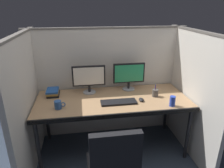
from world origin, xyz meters
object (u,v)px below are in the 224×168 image
Objects in this scene: pen_cup at (155,93)px; keyboard_main at (119,102)px; desk at (113,103)px; monitor_left at (89,77)px; monitor_right at (129,75)px; soda_can at (172,101)px; computer_mouse at (141,100)px; book_stack at (53,92)px; coffee_mug at (58,105)px.

keyboard_main is at bearing -166.98° from pen_cup.
keyboard_main is (0.05, -0.11, 0.06)m from desk.
monitor_left is (-0.28, 0.25, 0.27)m from desk.
monitor_right reaches higher than desk.
soda_can is at bearing -70.11° from pen_cup.
computer_mouse is at bearing -17.05° from desk.
book_stack is (-0.80, 0.35, 0.03)m from keyboard_main.
desk is 0.46m from monitor_left.
soda_can reaches higher than desk.
pen_cup is 0.30m from soda_can.
desk is 0.72m from soda_can.
computer_mouse is at bearing -17.52° from book_stack.
keyboard_main is (-0.22, -0.40, -0.20)m from monitor_right.
keyboard_main is at bearing -65.22° from desk.
computer_mouse is (0.62, -0.36, -0.20)m from monitor_left.
monitor_right is at bearing 46.63° from desk.
computer_mouse is 0.37m from soda_can.
book_stack is at bearing 156.17° from keyboard_main.
desk is at bearing 114.78° from keyboard_main.
desk is 15.57× the size of soda_can.
keyboard_main reaches higher than desk.
book_stack is at bearing 162.48° from computer_mouse.
monitor_left reaches higher than keyboard_main.
computer_mouse is at bearing -153.94° from pen_cup.
desk is 0.36m from computer_mouse.
keyboard_main is (0.33, -0.37, -0.20)m from monitor_left.
monitor_left is at bearing 46.97° from coffee_mug.
monitor_left is at bearing 163.18° from pen_cup.
pen_cup is at bearing -16.82° from monitor_left.
monitor_right is 3.41× the size of coffee_mug.
computer_mouse is 0.45× the size of book_stack.
desk is 4.42× the size of keyboard_main.
coffee_mug is (-0.99, -0.04, 0.03)m from computer_mouse.
soda_can reaches higher than keyboard_main.
desk is 4.42× the size of monitor_right.
monitor_left reaches higher than desk.
desk is 4.42× the size of monitor_left.
pen_cup is at bearing 13.02° from keyboard_main.
monitor_right is 3.52× the size of soda_can.
monitor_right is (0.27, 0.28, 0.27)m from desk.
keyboard_main is at bearing -118.34° from monitor_right.
soda_can is at bearing -5.87° from coffee_mug.
monitor_right is 2.01× the size of book_stack.
desk is at bearing -133.37° from monitor_right.
desk is at bearing 156.66° from soda_can.
book_stack is (-0.75, 0.24, 0.09)m from desk.
coffee_mug is at bearing -177.42° from computer_mouse.
soda_can reaches higher than book_stack.
soda_can is at bearing -23.34° from desk.
coffee_mug is at bearing 174.13° from soda_can.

